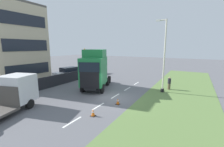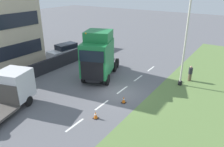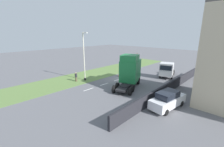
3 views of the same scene
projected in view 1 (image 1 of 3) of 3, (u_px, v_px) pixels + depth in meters
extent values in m
plane|color=slate|center=(112.00, 98.00, 15.41)|extent=(120.00, 120.00, 0.00)
cube|color=#607F42|center=(175.00, 110.00, 12.50)|extent=(7.00, 44.00, 0.01)
cube|color=white|center=(136.00, 83.00, 21.49)|extent=(0.16, 1.80, 0.00)
cube|color=white|center=(127.00, 89.00, 18.75)|extent=(0.16, 1.80, 0.00)
cube|color=white|center=(115.00, 96.00, 16.01)|extent=(0.16, 1.80, 0.00)
cube|color=white|center=(98.00, 106.00, 13.27)|extent=(0.16, 1.80, 0.00)
cube|color=white|center=(72.00, 122.00, 10.53)|extent=(0.16, 1.80, 0.00)
cube|color=#232328|center=(53.00, 81.00, 19.63)|extent=(0.25, 24.00, 1.46)
cube|color=#C1B293|center=(7.00, 45.00, 22.20)|extent=(9.82, 7.04, 10.76)
cube|color=#1E232D|center=(30.00, 69.00, 20.38)|extent=(0.08, 5.98, 1.51)
cube|color=#1E232D|center=(27.00, 45.00, 19.80)|extent=(0.08, 5.98, 1.51)
cube|color=#1E232D|center=(25.00, 20.00, 19.22)|extent=(0.08, 5.98, 1.51)
cube|color=#56514C|center=(2.00, 6.00, 21.21)|extent=(9.82, 7.04, 0.30)
cube|color=#56514C|center=(9.00, 4.00, 22.76)|extent=(0.70, 0.70, 1.10)
cube|color=black|center=(97.00, 82.00, 19.38)|extent=(3.67, 6.72, 0.24)
cube|color=#1E7A3D|center=(94.00, 71.00, 17.61)|extent=(3.65, 4.32, 3.19)
cube|color=black|center=(89.00, 80.00, 15.92)|extent=(2.02, 0.82, 1.79)
cube|color=black|center=(89.00, 67.00, 15.67)|extent=(2.13, 0.86, 1.02)
cube|color=#1E7A3D|center=(95.00, 53.00, 17.78)|extent=(3.08, 3.08, 0.90)
sphere|color=orange|center=(85.00, 49.00, 16.18)|extent=(0.14, 0.14, 0.14)
cylinder|color=black|center=(100.00, 78.00, 20.80)|extent=(1.78, 1.78, 0.12)
cylinder|color=black|center=(102.00, 89.00, 16.96)|extent=(0.67, 1.09, 1.04)
cylinder|color=black|center=(83.00, 88.00, 17.30)|extent=(0.67, 1.09, 1.04)
cylinder|color=black|center=(108.00, 82.00, 20.37)|extent=(0.67, 1.09, 1.04)
cylinder|color=black|center=(91.00, 81.00, 20.71)|extent=(0.67, 1.09, 1.04)
cylinder|color=black|center=(109.00, 79.00, 21.67)|extent=(0.67, 1.09, 1.04)
cylinder|color=black|center=(94.00, 79.00, 22.00)|extent=(0.67, 1.09, 1.04)
cube|color=silver|center=(18.00, 88.00, 12.75)|extent=(2.72, 2.68, 2.29)
cube|color=black|center=(27.00, 80.00, 13.72)|extent=(1.87, 0.59, 0.82)
cube|color=#4C4742|center=(7.00, 96.00, 11.74)|extent=(2.14, 0.72, 1.60)
cylinder|color=black|center=(10.00, 102.00, 13.21)|extent=(0.46, 0.84, 0.80)
cylinder|color=black|center=(30.00, 104.00, 12.77)|extent=(0.46, 0.84, 0.80)
cube|color=silver|center=(68.00, 74.00, 24.37)|extent=(2.38, 4.93, 0.99)
cube|color=black|center=(69.00, 69.00, 24.31)|extent=(1.83, 2.78, 0.66)
cylinder|color=black|center=(64.00, 79.00, 22.75)|extent=(0.28, 0.66, 0.64)
cylinder|color=black|center=(57.00, 78.00, 23.74)|extent=(0.28, 0.66, 0.64)
cylinder|color=black|center=(79.00, 76.00, 25.16)|extent=(0.28, 0.66, 0.64)
cylinder|color=black|center=(73.00, 75.00, 26.15)|extent=(0.28, 0.66, 0.64)
cylinder|color=black|center=(162.00, 90.00, 17.40)|extent=(0.38, 0.38, 0.40)
cylinder|color=beige|center=(164.00, 57.00, 16.71)|extent=(0.17, 0.17, 8.15)
cylinder|color=beige|center=(162.00, 20.00, 16.21)|extent=(0.90, 0.12, 0.12)
cube|color=silver|center=(158.00, 20.00, 16.43)|extent=(0.44, 0.20, 0.16)
cylinder|color=brown|center=(169.00, 86.00, 18.40)|extent=(0.34, 0.34, 0.77)
cylinder|color=#26262D|center=(169.00, 81.00, 18.28)|extent=(0.39, 0.39, 0.61)
sphere|color=tan|center=(170.00, 78.00, 18.20)|extent=(0.21, 0.21, 0.21)
cube|color=black|center=(118.00, 104.00, 13.74)|extent=(0.36, 0.36, 0.03)
cone|color=orange|center=(118.00, 101.00, 13.69)|extent=(0.28, 0.28, 0.55)
cylinder|color=white|center=(118.00, 101.00, 13.68)|extent=(0.17, 0.17, 0.07)
cube|color=black|center=(93.00, 116.00, 11.42)|extent=(0.36, 0.36, 0.03)
cone|color=orange|center=(93.00, 112.00, 11.37)|extent=(0.28, 0.28, 0.55)
cylinder|color=white|center=(93.00, 112.00, 11.36)|extent=(0.17, 0.17, 0.07)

